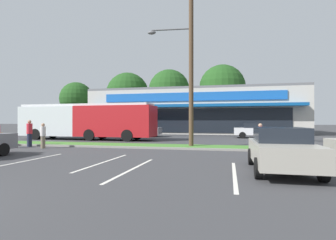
{
  "coord_description": "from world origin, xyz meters",
  "views": [
    {
      "loc": [
        7.2,
        -2.97,
        1.74
      ],
      "look_at": [
        2.34,
        18.1,
        1.8
      ],
      "focal_mm": 28.41,
      "sensor_mm": 36.0,
      "label": 1
    }
  ],
  "objects": [
    {
      "name": "utility_pole",
      "position": [
        4.66,
        14.09,
        5.71
      ],
      "size": [
        3.05,
        2.4,
        10.71
      ],
      "color": "#4C3826",
      "rests_on": "ground_plane"
    },
    {
      "name": "tree_far_left",
      "position": [
        -21.78,
        43.3,
        6.03
      ],
      "size": [
        6.36,
        6.36,
        9.22
      ],
      "color": "#473323",
      "rests_on": "ground_plane"
    },
    {
      "name": "pedestrian_mid",
      "position": [
        8.88,
        12.5,
        0.8
      ],
      "size": [
        0.32,
        0.32,
        1.59
      ],
      "rotation": [
        0.0,
        0.0,
        1.03
      ],
      "color": "#726651",
      "rests_on": "ground_plane"
    },
    {
      "name": "city_bus",
      "position": [
        -5.57,
        19.11,
        1.77
      ],
      "size": [
        12.9,
        2.83,
        3.25
      ],
      "rotation": [
        0.0,
        0.0,
        3.13
      ],
      "color": "#AD191E",
      "rests_on": "ground_plane"
    },
    {
      "name": "tree_mid",
      "position": [
        5.97,
        45.81,
        7.68
      ],
      "size": [
        8.27,
        8.27,
        11.82
      ],
      "color": "#473323",
      "rests_on": "ground_plane"
    },
    {
      "name": "parking_stripe_4",
      "position": [
        7.37,
        5.88,
        0.0
      ],
      "size": [
        0.12,
        4.8,
        0.01
      ],
      "primitive_type": "cube",
      "color": "silver",
      "rests_on": "ground_plane"
    },
    {
      "name": "curb_lip",
      "position": [
        0.0,
        12.78,
        0.06
      ],
      "size": [
        56.0,
        0.24,
        0.12
      ],
      "primitive_type": "cube",
      "color": "gray",
      "rests_on": "ground_plane"
    },
    {
      "name": "car_3",
      "position": [
        -2.36,
        24.43,
        0.75
      ],
      "size": [
        4.69,
        1.88,
        1.43
      ],
      "color": "slate",
      "rests_on": "ground_plane"
    },
    {
      "name": "parking_stripe_1",
      "position": [
        -1.37,
        6.88,
        0.0
      ],
      "size": [
        0.12,
        4.8,
        0.01
      ],
      "primitive_type": "cube",
      "color": "silver",
      "rests_on": "ground_plane"
    },
    {
      "name": "pedestrian_far",
      "position": [
        -4.22,
        11.53,
        0.8
      ],
      "size": [
        0.32,
        0.32,
        1.59
      ],
      "rotation": [
        0.0,
        0.0,
        1.81
      ],
      "color": "#726651",
      "rests_on": "ground_plane"
    },
    {
      "name": "parking_stripe_2",
      "position": [
        2.08,
        7.27,
        0.0
      ],
      "size": [
        0.12,
        4.8,
        0.01
      ],
      "primitive_type": "cube",
      "color": "silver",
      "rests_on": "ground_plane"
    },
    {
      "name": "tree_left",
      "position": [
        -11.93,
        45.22,
        6.94
      ],
      "size": [
        8.12,
        8.12,
        11.01
      ],
      "color": "#473323",
      "rests_on": "ground_plane"
    },
    {
      "name": "tree_mid_left",
      "position": [
        -3.45,
        44.07,
        7.31
      ],
      "size": [
        7.44,
        7.44,
        11.04
      ],
      "color": "#473323",
      "rests_on": "ground_plane"
    },
    {
      "name": "parking_stripe_3",
      "position": [
        3.81,
        6.03,
        0.0
      ],
      "size": [
        0.12,
        4.8,
        0.01
      ],
      "primitive_type": "cube",
      "color": "silver",
      "rests_on": "ground_plane"
    },
    {
      "name": "pedestrian_by_pole",
      "position": [
        -5.84,
        12.26,
        0.9
      ],
      "size": [
        0.36,
        0.36,
        1.79
      ],
      "rotation": [
        0.0,
        0.0,
        4.73
      ],
      "color": "#1E2338",
      "rests_on": "ground_plane"
    },
    {
      "name": "grass_median",
      "position": [
        0.0,
        14.0,
        0.06
      ],
      "size": [
        56.0,
        2.2,
        0.12
      ],
      "primitive_type": "cube",
      "color": "#427A2D",
      "rests_on": "ground_plane"
    },
    {
      "name": "storefront_building",
      "position": [
        2.42,
        36.57,
        3.06
      ],
      "size": [
        28.39,
        14.48,
        6.11
      ],
      "color": "#BCB7AD",
      "rests_on": "ground_plane"
    },
    {
      "name": "car_0",
      "position": [
        9.7,
        24.91,
        0.77
      ],
      "size": [
        4.12,
        1.89,
        1.51
      ],
      "color": "silver",
      "rests_on": "ground_plane"
    },
    {
      "name": "car_2",
      "position": [
        8.93,
        6.75,
        0.77
      ],
      "size": [
        1.97,
        4.26,
        1.5
      ],
      "rotation": [
        0.0,
        0.0,
        -1.57
      ],
      "color": "#9E998C",
      "rests_on": "ground_plane"
    }
  ]
}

